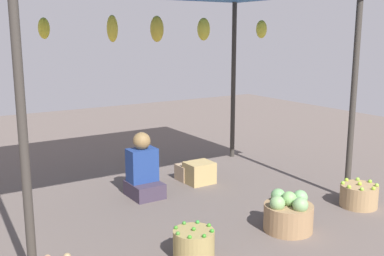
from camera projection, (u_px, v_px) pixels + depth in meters
ground_plane at (167, 199)px, 5.50m from camera, size 14.00×14.00×0.00m
market_stall_structure at (165, 2)px, 5.05m from camera, size 3.95×2.54×2.42m
vendor_person at (143, 172)px, 5.53m from camera, size 0.36×0.44×0.78m
basket_green_chilies at (194, 244)px, 4.03m from camera, size 0.36×0.36×0.29m
basket_cabbages at (288, 214)px, 4.58m from camera, size 0.49×0.49×0.40m
basket_limes at (359, 195)px, 5.23m from camera, size 0.41×0.41×0.29m
wooden_crate_near_vendor at (199, 173)px, 6.04m from camera, size 0.35×0.30×0.28m
wooden_crate_stacked_rear at (191, 171)px, 6.23m from camera, size 0.39×0.24×0.21m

